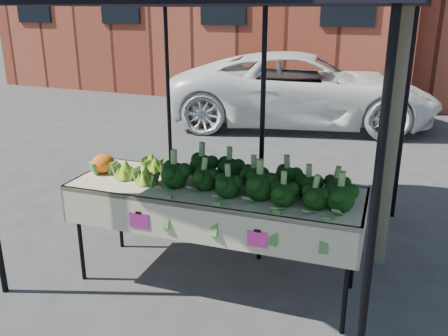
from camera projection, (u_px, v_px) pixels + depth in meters
ground at (235, 289)px, 4.06m from camera, size 90.00×90.00×0.00m
table at (215, 237)px, 4.01m from camera, size 2.44×0.95×0.90m
canopy at (229, 114)px, 4.33m from camera, size 3.16×3.16×2.74m
broccoli_heap at (258, 176)px, 3.71m from camera, size 1.55×0.58×0.27m
romanesco_cluster at (146, 164)px, 4.11m from camera, size 0.44×0.58×0.21m
cauliflower_pair at (103, 162)px, 4.18m from camera, size 0.21×0.21×0.19m
street_tree at (402, 39)px, 3.87m from camera, size 2.07×2.07×4.09m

